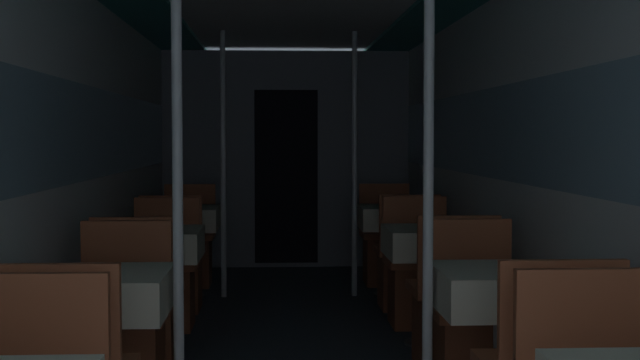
{
  "coord_description": "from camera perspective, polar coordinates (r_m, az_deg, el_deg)",
  "views": [
    {
      "loc": [
        -0.13,
        -1.16,
        1.33
      ],
      "look_at": [
        0.07,
        2.62,
        1.15
      ],
      "focal_mm": 50.0,
      "sensor_mm": 36.0,
      "label": 1
    }
  ],
  "objects": [
    {
      "name": "dining_table_left_2",
      "position": [
        5.7,
        -10.66,
        -4.42
      ],
      "size": [
        0.61,
        0.61,
        0.75
      ],
      "color": "#4C4C51",
      "rests_on": "ground_plane"
    },
    {
      "name": "wall_left",
      "position": [
        4.99,
        -16.21,
        0.39
      ],
      "size": [
        0.05,
        10.21,
        2.2
      ],
      "color": "silver",
      "rests_on": "ground_plane"
    },
    {
      "name": "dining_table_right_3",
      "position": [
        7.47,
        4.87,
        -2.67
      ],
      "size": [
        0.61,
        0.61,
        0.75
      ],
      "color": "#4C4C51",
      "rests_on": "ground_plane"
    },
    {
      "name": "chair_right_far_3",
      "position": [
        8.08,
        4.29,
        -4.62
      ],
      "size": [
        0.46,
        0.46,
        0.9
      ],
      "rotation": [
        0.0,
        0.0,
        3.14
      ],
      "color": "brown",
      "rests_on": "ground_plane"
    },
    {
      "name": "dining_table_left_1",
      "position": [
        3.98,
        -14.05,
        -7.58
      ],
      "size": [
        0.61,
        0.61,
        0.75
      ],
      "color": "#4C4C51",
      "rests_on": "ground_plane"
    },
    {
      "name": "dining_table_right_1",
      "position": [
        4.04,
        11.79,
        -7.4
      ],
      "size": [
        0.61,
        0.61,
        0.75
      ],
      "color": "#4C4C51",
      "rests_on": "ground_plane"
    },
    {
      "name": "bulkhead_far",
      "position": [
        9.07,
        -2.19,
        1.3
      ],
      "size": [
        2.5,
        0.09,
        2.2
      ],
      "color": "slate",
      "rests_on": "ground_plane"
    },
    {
      "name": "support_pole_left_3",
      "position": [
        7.38,
        -6.21,
        0.98
      ],
      "size": [
        0.05,
        0.05,
        2.2
      ],
      "color": "silver",
      "rests_on": "ground_plane"
    },
    {
      "name": "support_pole_right_1",
      "position": [
        3.91,
        6.94,
        -0.63
      ],
      "size": [
        0.05,
        0.05,
        2.2
      ],
      "color": "silver",
      "rests_on": "ground_plane"
    },
    {
      "name": "dining_table_right_2",
      "position": [
        5.74,
        7.28,
        -4.34
      ],
      "size": [
        0.61,
        0.61,
        0.75
      ],
      "color": "#4C4C51",
      "rests_on": "ground_plane"
    },
    {
      "name": "chair_right_far_2",
      "position": [
        6.36,
        6.32,
        -6.66
      ],
      "size": [
        0.46,
        0.46,
        0.9
      ],
      "rotation": [
        0.0,
        0.0,
        3.14
      ],
      "color": "brown",
      "rests_on": "ground_plane"
    },
    {
      "name": "dining_table_left_3",
      "position": [
        7.44,
        -8.86,
        -2.72
      ],
      "size": [
        0.61,
        0.61,
        0.75
      ],
      "color": "#4C4C51",
      "rests_on": "ground_plane"
    },
    {
      "name": "chair_right_near_2",
      "position": [
        5.23,
        8.42,
        -8.74
      ],
      "size": [
        0.46,
        0.46,
        0.9
      ],
      "color": "brown",
      "rests_on": "ground_plane"
    },
    {
      "name": "chair_left_far_2",
      "position": [
        6.32,
        -9.93,
        -6.74
      ],
      "size": [
        0.46,
        0.46,
        0.9
      ],
      "rotation": [
        0.0,
        0.0,
        3.14
      ],
      "color": "brown",
      "rests_on": "ground_plane"
    },
    {
      "name": "support_pole_right_3",
      "position": [
        7.4,
        2.22,
        1.0
      ],
      "size": [
        0.05,
        0.05,
        2.2
      ],
      "color": "silver",
      "rests_on": "ground_plane"
    },
    {
      "name": "chair_left_near_2",
      "position": [
        5.19,
        -11.49,
        -8.87
      ],
      "size": [
        0.46,
        0.46,
        0.9
      ],
      "color": "brown",
      "rests_on": "ground_plane"
    },
    {
      "name": "wall_right",
      "position": [
        5.06,
        13.1,
        0.46
      ],
      "size": [
        0.05,
        10.21,
        2.2
      ],
      "color": "silver",
      "rests_on": "ground_plane"
    },
    {
      "name": "chair_left_far_3",
      "position": [
        8.05,
        -8.42,
        -4.67
      ],
      "size": [
        0.46,
        0.46,
        0.9
      ],
      "rotation": [
        0.0,
        0.0,
        3.14
      ],
      "color": "brown",
      "rests_on": "ground_plane"
    },
    {
      "name": "chair_right_far_1",
      "position": [
        4.66,
        9.89,
        -10.18
      ],
      "size": [
        0.46,
        0.46,
        0.9
      ],
      "rotation": [
        0.0,
        0.0,
        3.14
      ],
      "color": "brown",
      "rests_on": "ground_plane"
    },
    {
      "name": "support_pole_left_1",
      "position": [
        3.87,
        -9.1,
        -0.67
      ],
      "size": [
        0.05,
        0.05,
        2.2
      ],
      "color": "silver",
      "rests_on": "ground_plane"
    },
    {
      "name": "chair_left_near_3",
      "position": [
        6.9,
        -9.34,
        -5.93
      ],
      "size": [
        0.46,
        0.46,
        0.9
      ],
      "color": "brown",
      "rests_on": "ground_plane"
    },
    {
      "name": "chair_left_far_1",
      "position": [
        4.61,
        -12.6,
        -10.35
      ],
      "size": [
        0.46,
        0.46,
        0.9
      ],
      "rotation": [
        0.0,
        0.0,
        3.14
      ],
      "color": "brown",
      "rests_on": "ground_plane"
    },
    {
      "name": "chair_right_near_3",
      "position": [
        6.94,
        5.52,
        -5.86
      ],
      "size": [
        0.46,
        0.46,
        0.9
      ],
      "color": "brown",
      "rests_on": "ground_plane"
    }
  ]
}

